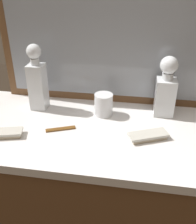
# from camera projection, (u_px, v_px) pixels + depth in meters

# --- Properties ---
(dresser) EXTENTS (1.25, 0.57, 0.85)m
(dresser) POSITION_uv_depth(u_px,v_px,m) (98.00, 200.00, 1.31)
(dresser) COLOR brown
(dresser) RESTS_ON ground_plane
(dresser_mirror) EXTENTS (1.02, 0.03, 0.61)m
(dresser_mirror) POSITION_uv_depth(u_px,v_px,m) (108.00, 40.00, 1.19)
(dresser_mirror) COLOR brown
(dresser_mirror) RESTS_ON dresser
(crystal_decanter_left) EXTENTS (0.07, 0.07, 0.31)m
(crystal_decanter_left) POSITION_uv_depth(u_px,v_px,m) (38.00, 84.00, 1.21)
(crystal_decanter_left) COLOR white
(crystal_decanter_left) RESTS_ON dresser
(crystal_decanter_rear) EXTENTS (0.09, 0.09, 0.27)m
(crystal_decanter_rear) POSITION_uv_depth(u_px,v_px,m) (165.00, 92.00, 1.16)
(crystal_decanter_rear) COLOR white
(crystal_decanter_rear) RESTS_ON dresser
(crystal_tumbler_front) EXTENTS (0.08, 0.08, 0.10)m
(crystal_tumbler_front) POSITION_uv_depth(u_px,v_px,m) (104.00, 105.00, 1.19)
(crystal_tumbler_front) COLOR white
(crystal_tumbler_front) RESTS_ON dresser
(silver_brush_center) EXTENTS (0.15, 0.09, 0.02)m
(silver_brush_center) POSITION_uv_depth(u_px,v_px,m) (5.00, 133.00, 1.05)
(silver_brush_center) COLOR #B7A88C
(silver_brush_center) RESTS_ON dresser
(silver_brush_rear) EXTENTS (0.17, 0.12, 0.02)m
(silver_brush_rear) POSITION_uv_depth(u_px,v_px,m) (148.00, 136.00, 1.03)
(silver_brush_rear) COLOR #B7A88C
(silver_brush_rear) RESTS_ON dresser
(tortoiseshell_comb) EXTENTS (0.12, 0.07, 0.01)m
(tortoiseshell_comb) POSITION_uv_depth(u_px,v_px,m) (61.00, 129.00, 1.10)
(tortoiseshell_comb) COLOR brown
(tortoiseshell_comb) RESTS_ON dresser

